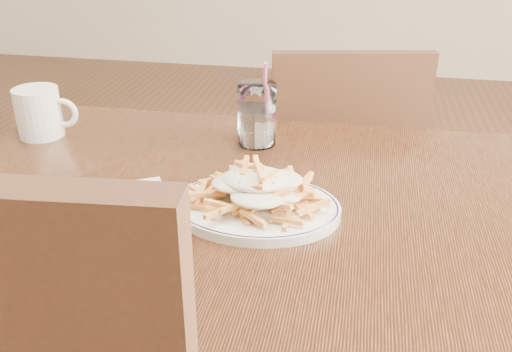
% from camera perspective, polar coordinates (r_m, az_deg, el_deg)
% --- Properties ---
extents(table, '(1.20, 0.80, 0.75)m').
position_cam_1_polar(table, '(1.08, -1.30, -5.62)').
color(table, black).
rests_on(table, ground).
extents(chair_far, '(0.48, 0.48, 0.89)m').
position_cam_1_polar(chair_far, '(1.70, 8.34, 0.27)').
color(chair_far, black).
rests_on(chair_far, ground).
extents(fries_plate, '(0.29, 0.26, 0.02)m').
position_cam_1_polar(fries_plate, '(0.98, 0.00, -3.14)').
color(fries_plate, white).
rests_on(fries_plate, table).
extents(loaded_fries, '(0.26, 0.23, 0.06)m').
position_cam_1_polar(loaded_fries, '(0.96, 0.00, -0.90)').
color(loaded_fries, gold).
rests_on(loaded_fries, fries_plate).
extents(napkin, '(0.26, 0.23, 0.01)m').
position_cam_1_polar(napkin, '(1.03, -15.01, -2.88)').
color(napkin, silver).
rests_on(napkin, table).
extents(cutlery, '(0.17, 0.12, 0.01)m').
position_cam_1_polar(cutlery, '(1.03, -14.95, -2.33)').
color(cutlery, silver).
rests_on(cutlery, napkin).
extents(water_glass, '(0.08, 0.08, 0.18)m').
position_cam_1_polar(water_glass, '(1.24, 0.09, 5.84)').
color(water_glass, white).
rests_on(water_glass, table).
extents(coffee_mug, '(0.14, 0.10, 0.11)m').
position_cam_1_polar(coffee_mug, '(1.37, -20.81, 5.96)').
color(coffee_mug, white).
rests_on(coffee_mug, table).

